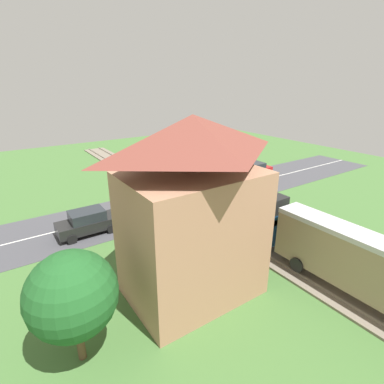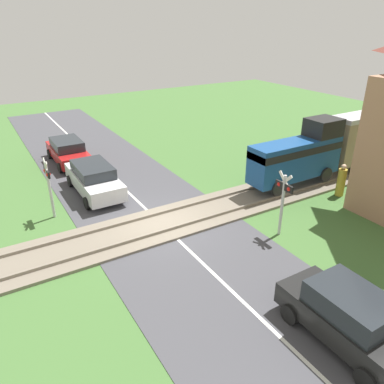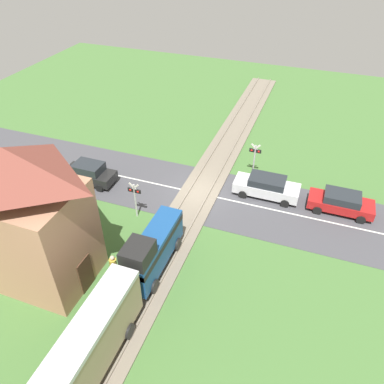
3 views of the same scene
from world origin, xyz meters
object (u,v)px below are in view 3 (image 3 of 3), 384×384
(crossing_signal_east_approach, at_px, (135,195))
(pedestrian_by_station, at_px, (114,267))
(car_far_side, at_px, (89,173))
(station_building, at_px, (27,220))
(crossing_signal_west_approach, at_px, (255,155))
(car_near_crossing, at_px, (267,186))
(car_behind_queue, at_px, (341,202))

(crossing_signal_east_approach, bearing_deg, pedestrian_by_station, 103.40)
(crossing_signal_east_approach, bearing_deg, car_far_side, -24.71)
(car_far_side, distance_m, station_building, 9.45)
(crossing_signal_west_approach, height_order, station_building, station_building)
(car_far_side, relative_size, station_building, 0.47)
(crossing_signal_west_approach, height_order, pedestrian_by_station, crossing_signal_west_approach)
(car_near_crossing, bearing_deg, crossing_signal_west_approach, -57.79)
(car_behind_queue, xyz_separation_m, pedestrian_by_station, (11.53, 10.33, -0.02))
(car_behind_queue, bearing_deg, pedestrian_by_station, 41.87)
(crossing_signal_west_approach, distance_m, pedestrian_by_station, 13.65)
(car_far_side, xyz_separation_m, pedestrian_by_station, (-6.29, 7.45, -0.08))
(car_far_side, height_order, pedestrian_by_station, pedestrian_by_station)
(crossing_signal_west_approach, distance_m, crossing_signal_east_approach, 9.78)
(crossing_signal_east_approach, height_order, pedestrian_by_station, crossing_signal_east_approach)
(car_far_side, xyz_separation_m, car_behind_queue, (-17.81, -2.88, -0.06))
(car_far_side, distance_m, crossing_signal_east_approach, 5.65)
(car_near_crossing, height_order, car_behind_queue, car_near_crossing)
(car_near_crossing, distance_m, station_building, 15.78)
(car_behind_queue, xyz_separation_m, crossing_signal_east_approach, (12.75, 5.21, 0.99))
(car_near_crossing, bearing_deg, car_far_side, 12.73)
(car_behind_queue, distance_m, station_building, 19.49)
(car_behind_queue, relative_size, station_building, 0.52)
(car_near_crossing, height_order, pedestrian_by_station, pedestrian_by_station)
(car_near_crossing, bearing_deg, car_behind_queue, 180.00)
(crossing_signal_west_approach, bearing_deg, car_behind_queue, 160.35)
(car_near_crossing, xyz_separation_m, car_behind_queue, (-5.06, 0.00, -0.05))
(crossing_signal_east_approach, height_order, station_building, station_building)
(crossing_signal_east_approach, distance_m, pedestrian_by_station, 5.36)
(car_near_crossing, xyz_separation_m, crossing_signal_west_approach, (1.47, -2.33, 0.94))
(car_far_side, relative_size, crossing_signal_west_approach, 1.43)
(car_near_crossing, xyz_separation_m, car_far_side, (12.75, 2.88, 0.02))
(pedestrian_by_station, bearing_deg, station_building, 16.15)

